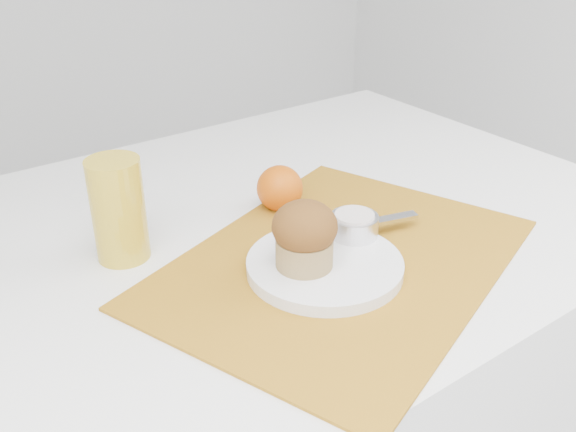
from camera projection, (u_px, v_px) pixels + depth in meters
table at (253, 414)px, 1.12m from camera, size 1.20×0.80×0.75m
placemat at (342, 261)px, 0.85m from camera, size 0.60×0.52×0.00m
plate at (325, 265)px, 0.82m from camera, size 0.25×0.25×0.02m
ramekin at (354, 225)px, 0.87m from camera, size 0.08×0.08×0.03m
cream at (355, 216)px, 0.86m from camera, size 0.06×0.06×0.01m
raspberry_near at (305, 231)px, 0.86m from camera, size 0.02×0.02×0.02m
raspberry_far at (338, 231)px, 0.86m from camera, size 0.02×0.02×0.02m
butter_knife at (351, 227)px, 0.89m from camera, size 0.20×0.07×0.01m
orange at (280, 188)px, 0.97m from camera, size 0.07×0.07×0.07m
juice_glass at (118, 210)px, 0.83m from camera, size 0.08×0.08×0.14m
muffin at (305, 235)px, 0.79m from camera, size 0.08×0.08×0.09m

